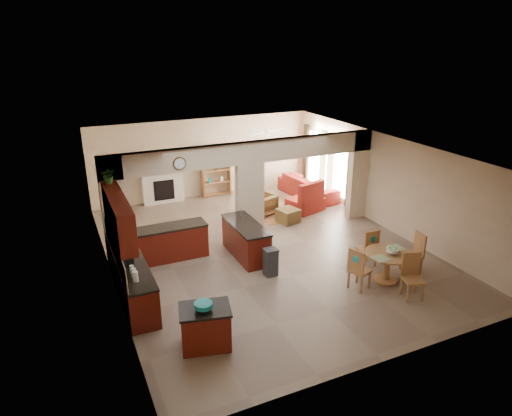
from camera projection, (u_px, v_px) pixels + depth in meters
name	position (u px, v px, depth m)	size (l,w,h in m)	color
floor	(265.00, 250.00, 12.46)	(10.00, 10.00, 0.00)	#746350
ceiling	(265.00, 150.00, 11.47)	(10.00, 10.00, 0.00)	white
wall_back	(205.00, 158.00, 16.22)	(8.00, 8.00, 0.00)	beige
wall_front	(392.00, 294.00, 7.71)	(8.00, 8.00, 0.00)	beige
wall_left	(107.00, 227.00, 10.42)	(10.00, 10.00, 0.00)	beige
wall_right	(387.00, 183.00, 13.51)	(10.00, 10.00, 0.00)	beige
partition_left_pier	(114.00, 210.00, 11.39)	(0.60, 0.25, 2.80)	beige
partition_center_pier	(250.00, 201.00, 12.92)	(0.80, 0.25, 2.20)	beige
partition_right_pier	(358.00, 175.00, 14.24)	(0.60, 0.25, 2.80)	beige
partition_header	(249.00, 152.00, 12.42)	(8.00, 0.25, 0.60)	beige
kitchen_counter	(145.00, 261.00, 10.83)	(2.52, 3.29, 1.48)	#420D07
upper_cabinets	(118.00, 216.00, 9.62)	(0.35, 2.40, 0.90)	#420D07
peninsula	(246.00, 240.00, 11.97)	(0.70, 1.85, 0.91)	#420D07
wall_clock	(180.00, 164.00, 11.54)	(0.34, 0.34, 0.03)	#50351A
rug	(270.00, 217.00, 14.71)	(1.60, 1.30, 0.01)	#925B35
fireplace	(163.00, 186.00, 15.74)	(1.60, 0.35, 1.20)	silver
shelving_unit	(216.00, 171.00, 16.38)	(1.00, 0.32, 1.80)	#A16237
window_a	(341.00, 170.00, 15.53)	(0.02, 0.90, 1.90)	white
window_b	(315.00, 158.00, 16.97)	(0.02, 0.90, 1.90)	white
glazed_door	(327.00, 168.00, 16.30)	(0.02, 0.70, 2.10)	white
drape_a_left	(350.00, 174.00, 15.00)	(0.10, 0.28, 2.30)	#381B16
drape_a_right	(330.00, 165.00, 16.02)	(0.10, 0.28, 2.30)	#381B16
drape_b_left	(323.00, 162.00, 16.45)	(0.10, 0.28, 2.30)	#381B16
drape_b_right	(306.00, 155.00, 17.47)	(0.10, 0.28, 2.30)	#381B16
ceiling_fan	(267.00, 132.00, 14.68)	(1.00, 1.00, 0.10)	white
kitchen_island	(205.00, 327.00, 8.49)	(1.08, 0.88, 0.82)	#420D07
teal_bowl	(204.00, 307.00, 8.25)	(0.33, 0.33, 0.16)	teal
trash_can	(271.00, 263.00, 11.05)	(0.30, 0.26, 0.65)	#2C2C2E
dining_table	(387.00, 262.00, 10.71)	(1.09, 1.09, 0.74)	#A16237
fruit_bowl	(393.00, 251.00, 10.55)	(0.30, 0.30, 0.16)	#5FB025
sofa	(308.00, 187.00, 16.43)	(0.98, 2.51, 0.73)	maroon
chaise	(305.00, 204.00, 15.19)	(1.07, 0.87, 0.43)	maroon
armchair	(264.00, 204.00, 14.84)	(0.71, 0.73, 0.66)	maroon
ottoman	(288.00, 216.00, 14.24)	(0.59, 0.59, 0.43)	maroon
plant	(109.00, 175.00, 10.20)	(0.34, 0.29, 0.38)	#184B14
chair_north	(369.00, 247.00, 11.37)	(0.43, 0.44, 1.02)	#A16237
chair_east	(415.00, 251.00, 11.14)	(0.47, 0.47, 1.02)	#A16237
chair_south	(412.00, 274.00, 10.09)	(0.53, 0.53, 1.02)	#A16237
chair_west	(358.00, 268.00, 10.34)	(0.54, 0.54, 1.02)	#A16237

